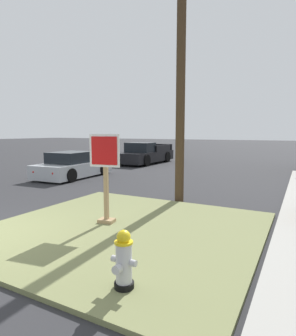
{
  "coord_description": "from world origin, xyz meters",
  "views": [
    {
      "loc": [
        5.96,
        -3.33,
        2.19
      ],
      "look_at": [
        1.79,
        4.42,
        1.1
      ],
      "focal_mm": 30.95,
      "sensor_mm": 36.0,
      "label": 1
    }
  ],
  "objects": [
    {
      "name": "pickup_truck_black",
      "position": [
        -3.82,
        14.37,
        0.62
      ],
      "size": [
        2.19,
        5.17,
        1.48
      ],
      "color": "black",
      "rests_on": "ground"
    },
    {
      "name": "parked_sedan_silver",
      "position": [
        -3.88,
        7.23,
        0.54
      ],
      "size": [
        2.12,
        4.12,
        1.25
      ],
      "color": "#ADB2B7",
      "rests_on": "ground"
    },
    {
      "name": "utility_pole",
      "position": [
        2.57,
        5.06,
        5.6
      ],
      "size": [
        1.5,
        0.28,
        10.79
      ],
      "color": "#42301E",
      "rests_on": "ground"
    },
    {
      "name": "stop_sign",
      "position": [
        1.98,
        2.01,
        1.09
      ],
      "size": [
        0.74,
        0.34,
        2.07
      ],
      "color": "#A3845B",
      "rests_on": "grass_corner_patch"
    },
    {
      "name": "fire_hydrant",
      "position": [
        3.91,
        -0.21,
        0.46
      ],
      "size": [
        0.38,
        0.34,
        0.81
      ],
      "color": "black",
      "rests_on": "grass_corner_patch"
    },
    {
      "name": "grass_corner_patch",
      "position": [
        2.53,
        1.91,
        0.04
      ],
      "size": [
        5.76,
        5.64,
        0.08
      ],
      "primitive_type": "cube",
      "color": "olive",
      "rests_on": "ground"
    },
    {
      "name": "manhole_cover",
      "position": [
        -0.12,
        3.55,
        0.01
      ],
      "size": [
        0.7,
        0.7,
        0.02
      ],
      "primitive_type": "cylinder",
      "color": "black",
      "rests_on": "ground"
    }
  ]
}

